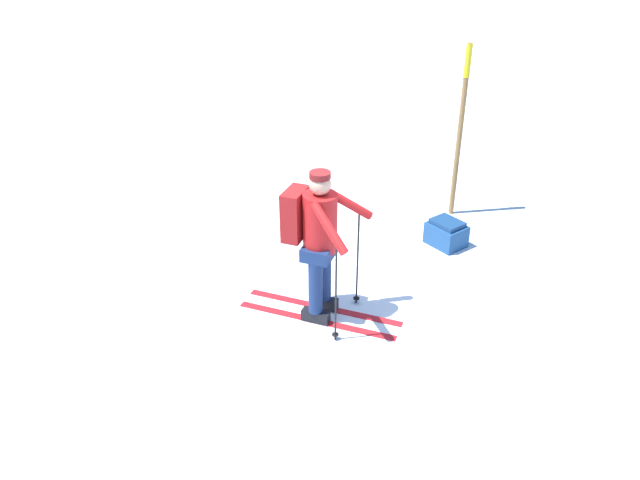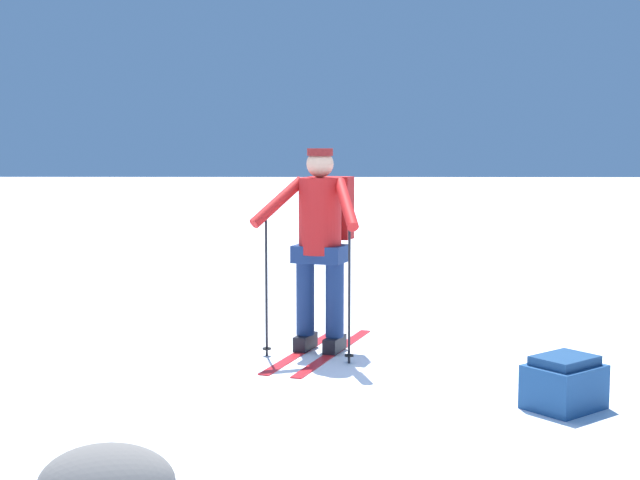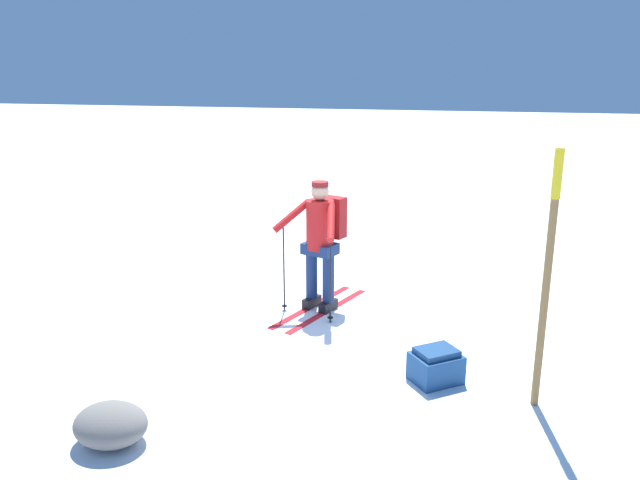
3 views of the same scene
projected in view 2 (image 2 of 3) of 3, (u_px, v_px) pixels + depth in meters
ground_plane at (335, 361)px, 7.01m from camera, size 80.00×80.00×0.00m
skier at (322, 234)px, 7.28m from camera, size 1.02×1.78×1.67m
dropped_backpack at (564, 384)px, 5.74m from camera, size 0.59×0.58×0.35m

